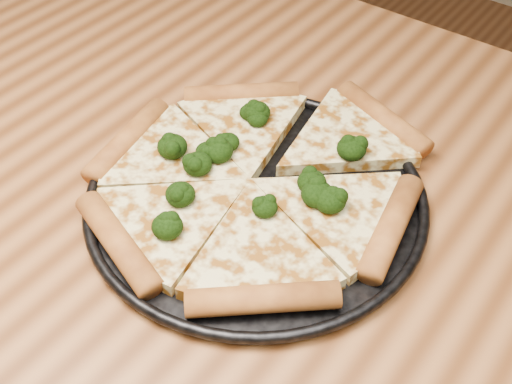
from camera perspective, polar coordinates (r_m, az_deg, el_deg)
The scene contains 4 objects.
dining_table at distance 0.73m, azimuth -5.55°, elevation -5.92°, with size 1.20×0.90×0.75m.
pizza_pan at distance 0.65m, azimuth -0.00°, elevation -0.53°, with size 0.33×0.33×0.02m.
pizza at distance 0.65m, azimuth -0.10°, elevation 1.16°, with size 0.33×0.37×0.03m.
broccoli_florets at distance 0.65m, azimuth -0.49°, elevation 2.25°, with size 0.20×0.22×0.02m.
Camera 1 is at (0.33, -0.33, 1.21)m, focal length 46.88 mm.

